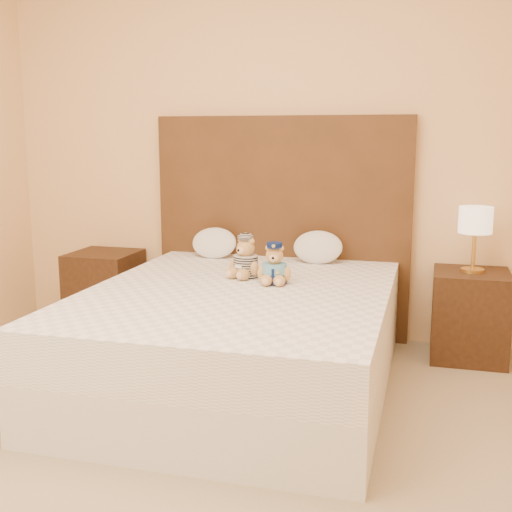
{
  "coord_description": "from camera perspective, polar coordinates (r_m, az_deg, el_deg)",
  "views": [
    {
      "loc": [
        0.99,
        -2.04,
        1.37
      ],
      "look_at": [
        0.03,
        1.45,
        0.69
      ],
      "focal_mm": 45.0,
      "sensor_mm": 36.0,
      "label": 1
    }
  ],
  "objects": [
    {
      "name": "ground",
      "position": [
        2.65,
        -9.53,
        -20.64
      ],
      "size": [
        4.0,
        4.5,
        0.0
      ],
      "primitive_type": "cube",
      "color": "tan",
      "rests_on": "ground"
    },
    {
      "name": "room_walls",
      "position": [
        2.72,
        -6.5,
        19.84
      ],
      "size": [
        4.04,
        4.52,
        2.72
      ],
      "color": "#F3C384",
      "rests_on": "ground"
    },
    {
      "name": "bed",
      "position": [
        3.56,
        -1.52,
        -7.24
      ],
      "size": [
        1.6,
        2.0,
        0.55
      ],
      "color": "white",
      "rests_on": "ground"
    },
    {
      "name": "headboard",
      "position": [
        4.41,
        2.25,
        2.58
      ],
      "size": [
        1.75,
        0.08,
        1.5
      ],
      "primitive_type": "cube",
      "color": "#513018",
      "rests_on": "ground"
    },
    {
      "name": "nightstand_left",
      "position": [
        4.75,
        -13.26,
        -2.95
      ],
      "size": [
        0.45,
        0.45,
        0.55
      ],
      "primitive_type": "cube",
      "color": "#3D2313",
      "rests_on": "ground"
    },
    {
      "name": "nightstand_right",
      "position": [
        4.2,
        18.45,
        -5.02
      ],
      "size": [
        0.45,
        0.45,
        0.55
      ],
      "primitive_type": "cube",
      "color": "#3D2313",
      "rests_on": "ground"
    },
    {
      "name": "lamp",
      "position": [
        4.08,
        18.93,
        2.76
      ],
      "size": [
        0.2,
        0.2,
        0.4
      ],
      "color": "gold",
      "rests_on": "nightstand_right"
    },
    {
      "name": "teddy_police",
      "position": [
        3.59,
        1.65,
        -0.66
      ],
      "size": [
        0.22,
        0.21,
        0.23
      ],
      "primitive_type": null,
      "rotation": [
        0.0,
        0.0,
        0.1
      ],
      "color": "tan",
      "rests_on": "bed"
    },
    {
      "name": "teddy_prisoner",
      "position": [
        3.74,
        -0.93,
        -0.09
      ],
      "size": [
        0.28,
        0.28,
        0.24
      ],
      "primitive_type": null,
      "rotation": [
        0.0,
        0.0,
        -0.41
      ],
      "color": "tan",
      "rests_on": "bed"
    },
    {
      "name": "pillow_left",
      "position": [
        4.37,
        -3.73,
        1.3
      ],
      "size": [
        0.31,
        0.2,
        0.22
      ],
      "primitive_type": "ellipsoid",
      "color": "white",
      "rests_on": "bed"
    },
    {
      "name": "pillow_right",
      "position": [
        4.19,
        5.52,
        0.92
      ],
      "size": [
        0.32,
        0.21,
        0.23
      ],
      "primitive_type": "ellipsoid",
      "color": "white",
      "rests_on": "bed"
    }
  ]
}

